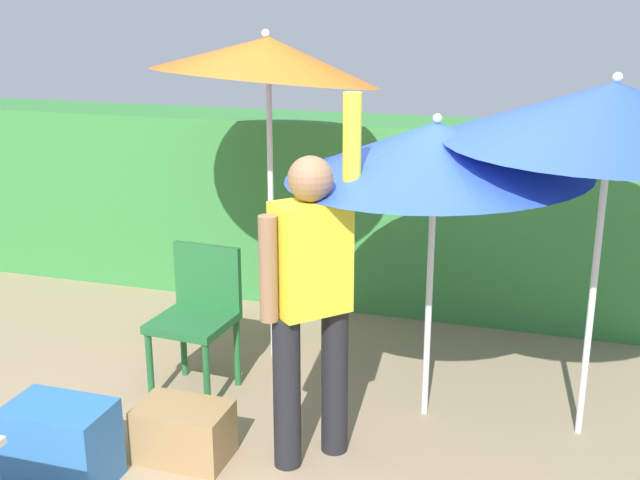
% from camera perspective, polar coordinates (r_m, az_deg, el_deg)
% --- Properties ---
extents(ground_plane, '(24.00, 24.00, 0.00)m').
position_cam_1_polar(ground_plane, '(4.30, -1.23, -15.31)').
color(ground_plane, '#9E8466').
extents(hedge_row, '(8.00, 0.70, 1.43)m').
position_cam_1_polar(hedge_row, '(6.13, 5.73, 1.89)').
color(hedge_row, '#38843D').
rests_on(hedge_row, ground_plane).
extents(umbrella_rainbow, '(1.43, 1.42, 2.19)m').
position_cam_1_polar(umbrella_rainbow, '(4.91, -3.85, 12.96)').
color(umbrella_rainbow, silver).
rests_on(umbrella_rainbow, ground_plane).
extents(umbrella_orange, '(1.67, 1.68, 1.96)m').
position_cam_1_polar(umbrella_orange, '(4.17, 20.42, 8.66)').
color(umbrella_orange, silver).
rests_on(umbrella_orange, ground_plane).
extents(umbrella_yellow, '(1.62, 1.62, 1.74)m').
position_cam_1_polar(umbrella_yellow, '(4.20, 8.36, 6.50)').
color(umbrella_yellow, silver).
rests_on(umbrella_yellow, ground_plane).
extents(person_vendor, '(0.44, 0.47, 1.88)m').
position_cam_1_polar(person_vendor, '(3.88, -0.66, -3.59)').
color(person_vendor, black).
rests_on(person_vendor, ground_plane).
extents(chair_plastic, '(0.47, 0.47, 0.89)m').
position_cam_1_polar(chair_plastic, '(4.81, -8.78, -5.08)').
color(chair_plastic, '#236633').
rests_on(chair_plastic, ground_plane).
extents(cooler_box, '(0.51, 0.33, 0.42)m').
position_cam_1_polar(cooler_box, '(4.19, -18.20, -13.82)').
color(cooler_box, '#2D6BB7').
rests_on(cooler_box, ground_plane).
extents(crate_cardboard, '(0.47, 0.31, 0.30)m').
position_cam_1_polar(crate_cardboard, '(4.27, -9.81, -13.51)').
color(crate_cardboard, '#9E7A4C').
rests_on(crate_cardboard, ground_plane).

